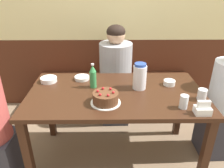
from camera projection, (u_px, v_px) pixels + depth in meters
ground_plane at (116, 156)px, 2.16m from camera, size 12.00×12.00×0.00m
back_wall at (114, 10)px, 2.56m from camera, size 4.80×0.04×2.50m
bench_seat at (114, 95)px, 2.80m from camera, size 1.88×0.38×0.48m
dining_table at (116, 101)px, 1.88m from camera, size 1.48×0.80×0.72m
birthday_cake at (106, 98)px, 1.66m from camera, size 0.23×0.23×0.11m
water_pitcher at (140, 76)px, 1.86m from camera, size 0.12×0.12×0.23m
soju_bottle at (93, 76)px, 1.88m from camera, size 0.06×0.06×0.22m
napkin_holder at (203, 109)px, 1.53m from camera, size 0.11×0.08×0.11m
bowl_soup_white at (169, 83)px, 1.95m from camera, size 0.10×0.10×0.04m
bowl_rice_small at (49, 80)px, 2.02m from camera, size 0.15×0.15×0.04m
bowl_side_dish at (82, 78)px, 2.06m from camera, size 0.14×0.14×0.03m
glass_water_tall at (184, 102)px, 1.60m from camera, size 0.06×0.06×0.10m
glass_tumbler_short at (202, 94)px, 1.71m from camera, size 0.07×0.07×0.09m
person_teal_shirt at (116, 77)px, 2.51m from camera, size 0.36×0.36×1.16m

